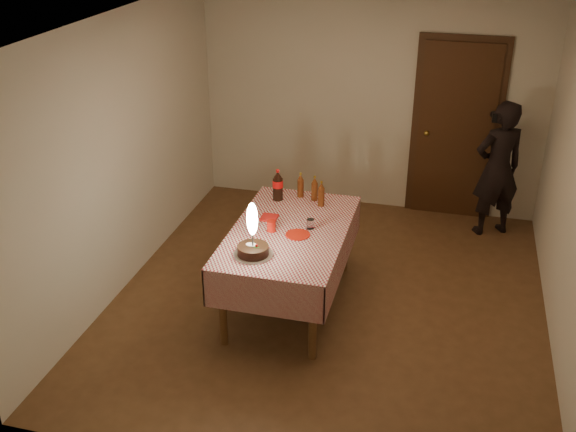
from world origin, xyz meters
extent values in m
cube|color=brown|center=(0.00, 0.00, 0.00)|extent=(4.00, 4.50, 0.01)
cube|color=beige|center=(0.00, 2.25, 1.30)|extent=(4.00, 0.04, 2.60)
cube|color=beige|center=(0.00, -2.25, 1.30)|extent=(4.00, 0.04, 2.60)
cube|color=beige|center=(-2.00, 0.00, 1.30)|extent=(0.04, 4.50, 2.60)
cube|color=beige|center=(2.00, 0.00, 1.30)|extent=(0.04, 4.50, 2.60)
cube|color=silver|center=(0.00, 0.00, 2.60)|extent=(4.00, 4.50, 0.04)
cube|color=#472814|center=(1.00, 2.22, 1.02)|extent=(0.85, 0.05, 2.05)
sphere|color=#B28C33|center=(0.68, 2.17, 1.00)|extent=(0.06, 0.06, 0.06)
cube|color=brown|center=(-0.35, -0.17, 0.76)|extent=(0.90, 1.60, 0.04)
cylinder|color=brown|center=(-0.74, -0.91, 0.37)|extent=(0.07, 0.07, 0.74)
cylinder|color=brown|center=(0.04, -0.91, 0.37)|extent=(0.07, 0.07, 0.74)
cylinder|color=brown|center=(-0.74, 0.57, 0.37)|extent=(0.07, 0.07, 0.74)
cylinder|color=brown|center=(0.04, 0.57, 0.37)|extent=(0.07, 0.07, 0.74)
cube|color=beige|center=(-0.35, -0.17, 0.78)|extent=(1.02, 1.72, 0.01)
cube|color=beige|center=(-0.35, -1.02, 0.61)|extent=(1.02, 0.01, 0.34)
cube|color=beige|center=(-0.35, 0.69, 0.61)|extent=(1.02, 0.01, 0.34)
cube|color=beige|center=(-0.85, -0.17, 0.61)|extent=(0.01, 1.72, 0.34)
cube|color=beige|center=(0.16, -0.17, 0.61)|extent=(0.01, 1.72, 0.34)
cylinder|color=white|center=(-0.53, -0.69, 0.79)|extent=(0.33, 0.33, 0.01)
cylinder|color=black|center=(-0.53, -0.69, 0.84)|extent=(0.26, 0.26, 0.08)
cylinder|color=white|center=(-0.55, -0.67, 0.88)|extent=(0.07, 0.07, 0.00)
sphere|color=red|center=(-0.49, -0.70, 0.89)|extent=(0.02, 0.02, 0.02)
cube|color=#19721E|center=(-0.48, -0.71, 0.88)|extent=(0.02, 0.01, 0.00)
cube|color=#19721E|center=(-0.50, -0.71, 0.88)|extent=(0.01, 0.02, 0.00)
cylinder|color=#262628|center=(-0.53, -0.69, 0.94)|extent=(0.01, 0.01, 0.12)
ellipsoid|color=#FFF2BF|center=(-0.53, -0.69, 1.13)|extent=(0.09, 0.09, 0.29)
sphere|color=white|center=(-0.53, -0.69, 1.02)|extent=(0.04, 0.04, 0.04)
cylinder|color=red|center=(-0.25, -0.25, 0.79)|extent=(0.22, 0.22, 0.01)
cylinder|color=red|center=(-0.50, -0.23, 0.84)|extent=(0.08, 0.08, 0.10)
cylinder|color=silver|center=(-0.17, -0.09, 0.83)|extent=(0.07, 0.07, 0.09)
cube|color=red|center=(-0.59, 0.00, 0.80)|extent=(0.15, 0.15, 0.02)
cylinder|color=black|center=(-0.62, 0.43, 0.90)|extent=(0.10, 0.10, 0.22)
cylinder|color=red|center=(-0.62, 0.43, 0.96)|extent=(0.10, 0.10, 0.07)
cone|color=black|center=(-0.62, 0.43, 1.05)|extent=(0.10, 0.10, 0.08)
cylinder|color=red|center=(-0.62, 0.43, 1.09)|extent=(0.03, 0.03, 0.02)
cylinder|color=#59280F|center=(-0.42, 0.55, 0.88)|extent=(0.06, 0.06, 0.18)
cone|color=#59280F|center=(-0.42, 0.55, 1.00)|extent=(0.06, 0.06, 0.06)
cylinder|color=olive|center=(-0.42, 0.55, 1.03)|extent=(0.02, 0.02, 0.02)
cylinder|color=#59280F|center=(-0.18, 0.40, 0.88)|extent=(0.06, 0.06, 0.18)
cone|color=#59280F|center=(-0.18, 0.40, 1.00)|extent=(0.06, 0.06, 0.06)
cylinder|color=olive|center=(-0.18, 0.40, 1.03)|extent=(0.02, 0.02, 0.02)
cylinder|color=#59280F|center=(-0.27, 0.51, 0.88)|extent=(0.06, 0.06, 0.18)
cone|color=#59280F|center=(-0.27, 0.51, 1.00)|extent=(0.06, 0.06, 0.06)
cylinder|color=olive|center=(-0.27, 0.51, 1.03)|extent=(0.02, 0.02, 0.02)
imported|color=black|center=(1.49, 1.83, 0.77)|extent=(0.67, 0.59, 1.54)
cube|color=black|center=(1.43, 1.95, 1.32)|extent=(0.16, 0.14, 0.10)
cylinder|color=black|center=(1.40, 2.02, 1.32)|extent=(0.10, 0.11, 0.08)
camera|label=1|loc=(0.99, -5.36, 3.58)|focal=42.00mm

